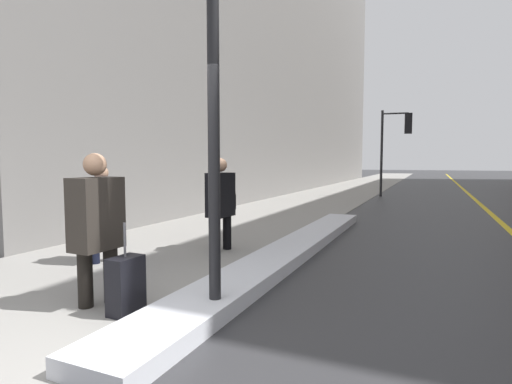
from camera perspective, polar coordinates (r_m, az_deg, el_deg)
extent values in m
plane|color=#2D2D30|center=(3.56, -22.27, -22.02)|extent=(160.00, 160.00, 0.00)
cube|color=gray|center=(17.80, 9.65, -0.75)|extent=(4.00, 80.00, 0.01)
cube|color=gold|center=(17.34, 29.25, -1.39)|extent=(0.16, 80.00, 0.00)
cube|color=silver|center=(6.72, 4.88, -8.35)|extent=(0.71, 8.61, 0.18)
cylinder|color=black|center=(4.02, -6.09, 12.87)|extent=(0.12, 0.12, 4.32)
cylinder|color=black|center=(18.91, 17.50, 5.24)|extent=(0.11, 0.11, 3.86)
cylinder|color=black|center=(19.06, 19.30, 10.55)|extent=(1.10, 0.24, 0.07)
cube|color=black|center=(19.06, 20.94, 9.15)|extent=(0.33, 0.24, 0.90)
sphere|color=red|center=(19.21, 20.92, 9.97)|extent=(0.19, 0.19, 0.19)
sphere|color=orange|center=(19.18, 20.90, 9.12)|extent=(0.19, 0.19, 0.19)
sphere|color=green|center=(19.16, 20.88, 8.26)|extent=(0.19, 0.19, 0.19)
cylinder|color=black|center=(4.75, -20.07, -9.56)|extent=(0.16, 0.16, 0.89)
cylinder|color=black|center=(4.68, -23.26, -9.86)|extent=(0.16, 0.16, 0.89)
cube|color=#2D2823|center=(4.61, -21.84, -2.88)|extent=(0.33, 0.55, 0.78)
sphere|color=tan|center=(4.58, -22.03, 3.67)|extent=(0.24, 0.24, 0.24)
cylinder|color=black|center=(6.65, -19.98, -5.97)|extent=(0.14, 0.14, 0.81)
cylinder|color=black|center=(6.59, -22.09, -6.12)|extent=(0.14, 0.14, 0.81)
cube|color=#191E38|center=(6.54, -21.15, -1.61)|extent=(0.30, 0.50, 0.71)
sphere|color=tan|center=(6.52, -21.27, 2.58)|extent=(0.22, 0.22, 0.22)
cylinder|color=black|center=(7.11, -4.16, -4.80)|extent=(0.15, 0.15, 0.87)
cylinder|color=black|center=(6.97, -5.99, -4.99)|extent=(0.15, 0.15, 0.87)
cube|color=black|center=(6.97, -5.10, -0.38)|extent=(0.33, 0.54, 0.76)
sphere|color=tan|center=(6.95, -5.13, 3.87)|extent=(0.24, 0.24, 0.24)
cube|color=black|center=(7.30, -3.63, -1.45)|extent=(0.11, 0.22, 0.28)
cube|color=black|center=(4.38, -18.10, -12.62)|extent=(0.23, 0.37, 0.60)
cylinder|color=#4C4C51|center=(4.27, -18.25, -6.51)|extent=(0.02, 0.02, 0.35)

